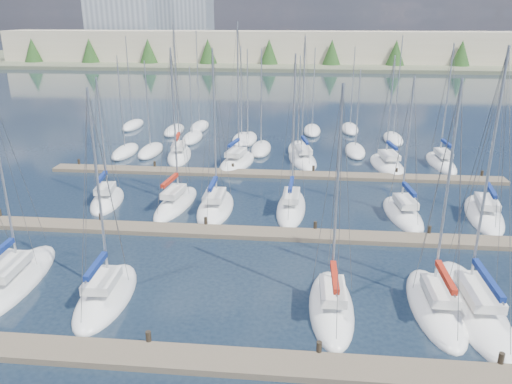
# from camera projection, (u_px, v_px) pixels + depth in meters

# --- Properties ---
(ground) EXTENTS (400.00, 400.00, 0.00)m
(ground) POSITION_uv_depth(u_px,v_px,m) (285.00, 116.00, 76.81)
(ground) COLOR #1C2938
(ground) RESTS_ON ground
(dock_near) EXTENTS (44.00, 1.93, 1.10)m
(dock_near) POSITION_uv_depth(u_px,v_px,m) (230.00, 362.00, 22.44)
(dock_near) COLOR #6B5E4C
(dock_near) RESTS_ON ground
(dock_mid) EXTENTS (44.00, 1.93, 1.10)m
(dock_mid) POSITION_uv_depth(u_px,v_px,m) (259.00, 233.00, 35.55)
(dock_mid) COLOR #6B5E4C
(dock_mid) RESTS_ON ground
(dock_far) EXTENTS (44.00, 1.93, 1.10)m
(dock_far) POSITION_uv_depth(u_px,v_px,m) (272.00, 174.00, 48.67)
(dock_far) COLOR #6B5E4C
(dock_far) RESTS_ON ground
(sailboat_q) EXTENTS (3.94, 8.44, 11.84)m
(sailboat_q) POSITION_uv_depth(u_px,v_px,m) (387.00, 165.00, 51.47)
(sailboat_q) COLOR white
(sailboat_q) RESTS_ON ground
(sailboat_k) EXTENTS (2.52, 8.50, 12.89)m
(sailboat_k) POSITION_uv_depth(u_px,v_px,m) (291.00, 207.00, 40.20)
(sailboat_k) COLOR white
(sailboat_k) RESTS_ON ground
(sailboat_n) EXTENTS (3.69, 8.53, 14.82)m
(sailboat_n) POSITION_uv_depth(u_px,v_px,m) (179.00, 155.00, 55.05)
(sailboat_n) COLOR white
(sailboat_n) RESTS_ON ground
(sailboat_e) EXTENTS (2.69, 8.05, 12.83)m
(sailboat_e) POSITION_uv_depth(u_px,v_px,m) (435.00, 306.00, 26.65)
(sailboat_e) COLOR white
(sailboat_e) RESTS_ON ground
(sailboat_j) EXTENTS (2.87, 7.90, 13.27)m
(sailboat_j) POSITION_uv_depth(u_px,v_px,m) (216.00, 207.00, 40.21)
(sailboat_j) COLOR white
(sailboat_j) RESTS_ON ground
(sailboat_r) EXTENTS (2.68, 7.96, 12.98)m
(sailboat_r) POSITION_uv_depth(u_px,v_px,m) (441.00, 163.00, 52.20)
(sailboat_r) COLOR white
(sailboat_r) RESTS_ON ground
(sailboat_o) EXTENTS (4.27, 8.42, 14.97)m
(sailboat_o) POSITION_uv_depth(u_px,v_px,m) (237.00, 162.00, 52.44)
(sailboat_o) COLOR white
(sailboat_o) RESTS_ON ground
(sailboat_f) EXTENTS (3.00, 10.22, 14.30)m
(sailboat_f) POSITION_uv_depth(u_px,v_px,m) (473.00, 306.00, 26.70)
(sailboat_f) COLOR white
(sailboat_f) RESTS_ON ground
(sailboat_d) EXTENTS (2.47, 7.65, 12.62)m
(sailboat_d) POSITION_uv_depth(u_px,v_px,m) (331.00, 306.00, 26.61)
(sailboat_d) COLOR white
(sailboat_d) RESTS_ON ground
(sailboat_b) EXTENTS (3.43, 9.49, 12.78)m
(sailboat_b) POSITION_uv_depth(u_px,v_px,m) (13.00, 281.00, 29.17)
(sailboat_b) COLOR white
(sailboat_b) RESTS_ON ground
(sailboat_i) EXTENTS (3.14, 8.26, 13.26)m
(sailboat_i) POSITION_uv_depth(u_px,v_px,m) (176.00, 203.00, 41.04)
(sailboat_i) COLOR white
(sailboat_i) RESTS_ON ground
(sailboat_h) EXTENTS (3.27, 6.60, 11.02)m
(sailboat_h) POSITION_uv_depth(u_px,v_px,m) (107.00, 200.00, 41.72)
(sailboat_h) COLOR white
(sailboat_h) RESTS_ON ground
(sailboat_l) EXTENTS (3.22, 7.62, 11.44)m
(sailboat_l) POSITION_uv_depth(u_px,v_px,m) (403.00, 214.00, 38.92)
(sailboat_l) COLOR white
(sailboat_l) RESTS_ON ground
(sailboat_c) EXTENTS (3.02, 7.35, 12.27)m
(sailboat_c) POSITION_uv_depth(u_px,v_px,m) (106.00, 296.00, 27.63)
(sailboat_c) COLOR white
(sailboat_c) RESTS_ON ground
(sailboat_m) EXTENTS (3.84, 8.81, 11.93)m
(sailboat_m) POSITION_uv_depth(u_px,v_px,m) (484.00, 214.00, 38.91)
(sailboat_m) COLOR white
(sailboat_m) RESTS_ON ground
(sailboat_p) EXTENTS (4.10, 8.35, 13.58)m
(sailboat_p) POSITION_uv_depth(u_px,v_px,m) (302.00, 159.00, 53.52)
(sailboat_p) COLOR white
(sailboat_p) RESTS_ON ground
(distant_boats) EXTENTS (36.93, 20.75, 13.30)m
(distant_boats) POSITION_uv_depth(u_px,v_px,m) (245.00, 138.00, 61.90)
(distant_boats) COLOR #9EA0A5
(distant_boats) RESTS_ON ground
(shoreline) EXTENTS (400.00, 60.00, 38.00)m
(shoreline) POSITION_uv_depth(u_px,v_px,m) (257.00, 38.00, 159.61)
(shoreline) COLOR #666B51
(shoreline) RESTS_ON ground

